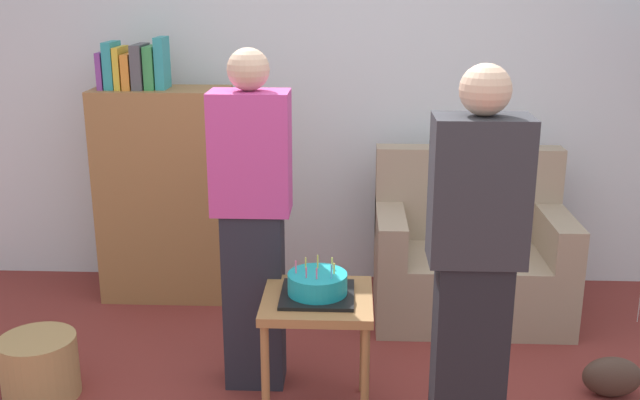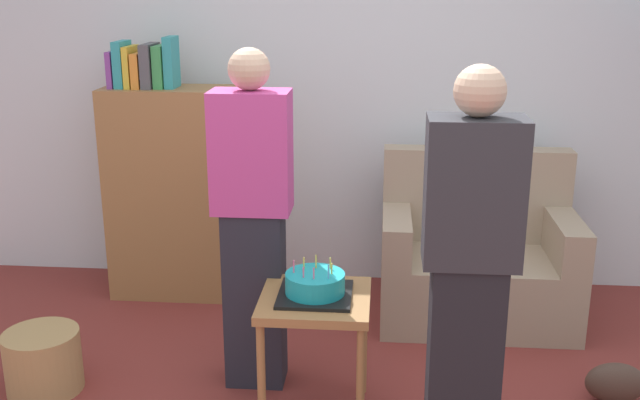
{
  "view_description": "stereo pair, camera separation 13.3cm",
  "coord_description": "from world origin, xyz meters",
  "px_view_note": "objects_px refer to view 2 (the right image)",
  "views": [
    {
      "loc": [
        -0.04,
        -2.64,
        1.92
      ],
      "look_at": [
        -0.19,
        0.6,
        0.95
      ],
      "focal_mm": 41.78,
      "sensor_mm": 36.0,
      "label": 1
    },
    {
      "loc": [
        0.09,
        -2.63,
        1.92
      ],
      "look_at": [
        -0.19,
        0.6,
        0.95
      ],
      "focal_mm": 41.78,
      "sensor_mm": 36.0,
      "label": 2
    }
  ],
  "objects_px": {
    "bookshelf": "(174,188)",
    "side_table": "(315,315)",
    "person_blowing_candles": "(253,221)",
    "birthday_cake": "(315,286)",
    "person_holding_cake": "(469,275)",
    "handbag": "(615,383)",
    "wicker_basket": "(43,361)",
    "couch": "(476,260)"
  },
  "relations": [
    {
      "from": "side_table",
      "to": "wicker_basket",
      "type": "distance_m",
      "value": 1.37
    },
    {
      "from": "birthday_cake",
      "to": "person_blowing_candles",
      "type": "relative_size",
      "value": 0.2
    },
    {
      "from": "couch",
      "to": "side_table",
      "type": "relative_size",
      "value": 1.88
    },
    {
      "from": "side_table",
      "to": "birthday_cake",
      "type": "bearing_deg",
      "value": 86.3
    },
    {
      "from": "side_table",
      "to": "handbag",
      "type": "xyz_separation_m",
      "value": [
        1.39,
        0.22,
        -0.4
      ]
    },
    {
      "from": "person_blowing_candles",
      "to": "bookshelf",
      "type": "bearing_deg",
      "value": 132.09
    },
    {
      "from": "bookshelf",
      "to": "side_table",
      "type": "relative_size",
      "value": 2.73
    },
    {
      "from": "couch",
      "to": "handbag",
      "type": "height_order",
      "value": "couch"
    },
    {
      "from": "wicker_basket",
      "to": "person_holding_cake",
      "type": "bearing_deg",
      "value": -11.78
    },
    {
      "from": "couch",
      "to": "person_holding_cake",
      "type": "distance_m",
      "value": 1.54
    },
    {
      "from": "couch",
      "to": "wicker_basket",
      "type": "height_order",
      "value": "couch"
    },
    {
      "from": "bookshelf",
      "to": "birthday_cake",
      "type": "height_order",
      "value": "bookshelf"
    },
    {
      "from": "person_blowing_candles",
      "to": "person_holding_cake",
      "type": "bearing_deg",
      "value": -23.01
    },
    {
      "from": "bookshelf",
      "to": "person_blowing_candles",
      "type": "distance_m",
      "value": 1.25
    },
    {
      "from": "side_table",
      "to": "person_holding_cake",
      "type": "xyz_separation_m",
      "value": [
        0.62,
        -0.3,
        0.34
      ]
    },
    {
      "from": "side_table",
      "to": "person_blowing_candles",
      "type": "distance_m",
      "value": 0.54
    },
    {
      "from": "bookshelf",
      "to": "wicker_basket",
      "type": "relative_size",
      "value": 4.43
    },
    {
      "from": "couch",
      "to": "bookshelf",
      "type": "xyz_separation_m",
      "value": [
        -1.83,
        0.18,
        0.35
      ]
    },
    {
      "from": "couch",
      "to": "person_blowing_candles",
      "type": "distance_m",
      "value": 1.52
    },
    {
      "from": "person_holding_cake",
      "to": "handbag",
      "type": "relative_size",
      "value": 5.82
    },
    {
      "from": "bookshelf",
      "to": "side_table",
      "type": "xyz_separation_m",
      "value": [
        0.99,
        -1.32,
        -0.19
      ]
    },
    {
      "from": "bookshelf",
      "to": "handbag",
      "type": "height_order",
      "value": "bookshelf"
    },
    {
      "from": "birthday_cake",
      "to": "person_holding_cake",
      "type": "bearing_deg",
      "value": -26.19
    },
    {
      "from": "couch",
      "to": "person_holding_cake",
      "type": "relative_size",
      "value": 0.67
    },
    {
      "from": "bookshelf",
      "to": "person_blowing_candles",
      "type": "bearing_deg",
      "value": -56.98
    },
    {
      "from": "side_table",
      "to": "person_holding_cake",
      "type": "height_order",
      "value": "person_holding_cake"
    },
    {
      "from": "birthday_cake",
      "to": "wicker_basket",
      "type": "bearing_deg",
      "value": 175.62
    },
    {
      "from": "handbag",
      "to": "side_table",
      "type": "bearing_deg",
      "value": -171.07
    },
    {
      "from": "side_table",
      "to": "birthday_cake",
      "type": "relative_size",
      "value": 1.83
    },
    {
      "from": "person_blowing_candles",
      "to": "person_holding_cake",
      "type": "distance_m",
      "value": 1.1
    },
    {
      "from": "person_holding_cake",
      "to": "handbag",
      "type": "distance_m",
      "value": 1.19
    },
    {
      "from": "bookshelf",
      "to": "handbag",
      "type": "bearing_deg",
      "value": -24.8
    },
    {
      "from": "birthday_cake",
      "to": "wicker_basket",
      "type": "distance_m",
      "value": 1.42
    },
    {
      "from": "person_blowing_candles",
      "to": "birthday_cake",
      "type": "bearing_deg",
      "value": -32.59
    },
    {
      "from": "couch",
      "to": "person_blowing_candles",
      "type": "height_order",
      "value": "person_blowing_candles"
    },
    {
      "from": "couch",
      "to": "person_blowing_candles",
      "type": "relative_size",
      "value": 0.67
    },
    {
      "from": "bookshelf",
      "to": "birthday_cake",
      "type": "bearing_deg",
      "value": -53.09
    },
    {
      "from": "person_blowing_candles",
      "to": "handbag",
      "type": "bearing_deg",
      "value": 6.96
    },
    {
      "from": "side_table",
      "to": "person_holding_cake",
      "type": "distance_m",
      "value": 0.77
    },
    {
      "from": "person_blowing_candles",
      "to": "person_holding_cake",
      "type": "height_order",
      "value": "same"
    },
    {
      "from": "wicker_basket",
      "to": "handbag",
      "type": "distance_m",
      "value": 2.72
    },
    {
      "from": "birthday_cake",
      "to": "handbag",
      "type": "xyz_separation_m",
      "value": [
        1.39,
        0.22,
        -0.54
      ]
    }
  ]
}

